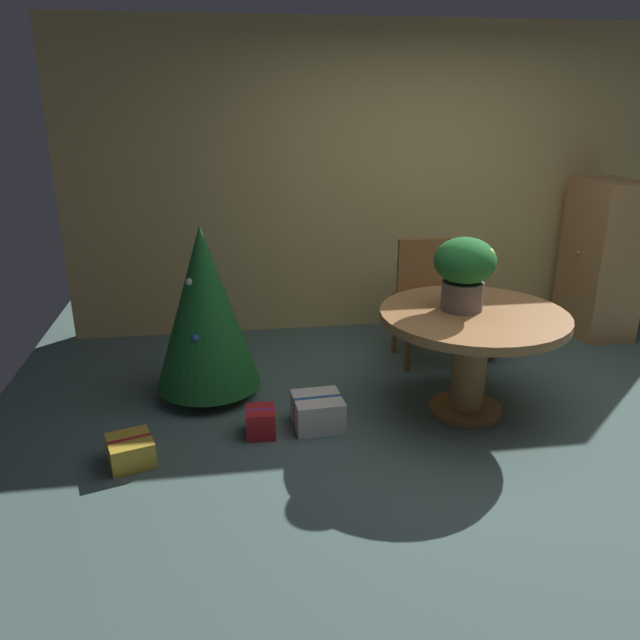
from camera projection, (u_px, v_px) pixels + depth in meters
ground_plane at (506, 440)px, 3.84m from camera, size 6.60×6.60×0.00m
back_wall_panel at (414, 181)px, 5.44m from camera, size 6.00×0.10×2.60m
round_dining_table at (472, 335)px, 4.00m from camera, size 1.20×1.20×0.71m
flower_vase at (465, 268)px, 3.90m from camera, size 0.39×0.39×0.47m
wooden_chair_far at (426, 292)px, 4.89m from camera, size 0.46×0.43×0.95m
holiday_tree at (205, 308)px, 4.19m from camera, size 0.72×0.72×1.22m
gift_box_gold at (131, 451)px, 3.57m from camera, size 0.31×0.32×0.16m
gift_box_red at (261, 422)px, 3.87m from camera, size 0.19×0.21×0.17m
gift_box_cream at (318, 411)px, 3.97m from camera, size 0.32×0.32×0.20m
wooden_cabinet at (601, 259)px, 5.39m from camera, size 0.46×0.67×1.34m
potted_plant at (484, 325)px, 4.93m from camera, size 0.37×0.37×0.50m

